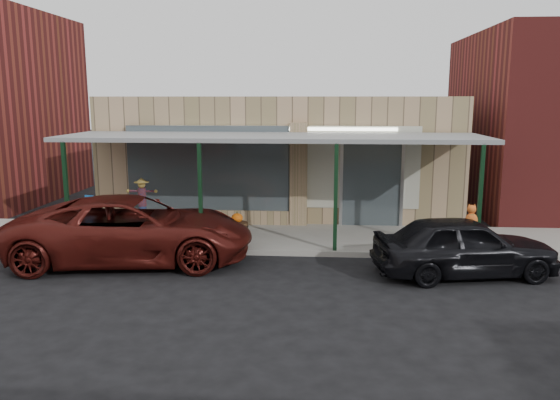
# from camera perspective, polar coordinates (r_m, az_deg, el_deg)

# --- Properties ---
(ground) EXTENTS (120.00, 120.00, 0.00)m
(ground) POSITION_cam_1_polar(r_m,az_deg,el_deg) (12.76, -2.25, -8.37)
(ground) COLOR black
(ground) RESTS_ON ground
(sidewalk) EXTENTS (40.00, 3.20, 0.15)m
(sidewalk) POSITION_cam_1_polar(r_m,az_deg,el_deg) (16.17, -0.80, -3.99)
(sidewalk) COLOR gray
(sidewalk) RESTS_ON ground
(storefront) EXTENTS (12.00, 6.25, 4.20)m
(storefront) POSITION_cam_1_polar(r_m,az_deg,el_deg) (20.30, 0.34, 4.78)
(storefront) COLOR tan
(storefront) RESTS_ON ground
(awning) EXTENTS (12.00, 3.00, 3.04)m
(awning) POSITION_cam_1_polar(r_m,az_deg,el_deg) (15.65, -0.84, 6.43)
(awning) COLOR gray
(awning) RESTS_ON ground
(block_buildings_near) EXTENTS (61.00, 8.00, 8.00)m
(block_buildings_near) POSITION_cam_1_polar(r_m,az_deg,el_deg) (21.20, 6.04, 9.50)
(block_buildings_near) COLOR maroon
(block_buildings_near) RESTS_ON ground
(barrel_scarecrow) EXTENTS (0.97, 0.63, 1.61)m
(barrel_scarecrow) POSITION_cam_1_polar(r_m,az_deg,el_deg) (17.36, -14.14, -1.21)
(barrel_scarecrow) COLOR #4D311F
(barrel_scarecrow) RESTS_ON sidewalk
(barrel_pumpkin) EXTENTS (0.73, 0.73, 0.75)m
(barrel_pumpkin) POSITION_cam_1_polar(r_m,az_deg,el_deg) (16.03, -4.49, -2.91)
(barrel_pumpkin) COLOR #4D311F
(barrel_pumpkin) RESTS_ON sidewalk
(handicap_sign) EXTENTS (0.27, 0.09, 1.35)m
(handicap_sign) POSITION_cam_1_polar(r_m,az_deg,el_deg) (16.09, -19.23, -1.21)
(handicap_sign) COLOR gray
(handicap_sign) RESTS_ON sidewalk
(parked_sedan) EXTENTS (4.47, 2.40, 1.57)m
(parked_sedan) POSITION_cam_1_polar(r_m,az_deg,el_deg) (13.59, 18.69, -4.56)
(parked_sedan) COLOR black
(parked_sedan) RESTS_ON ground
(car_maroon) EXTENTS (6.38, 3.56, 1.69)m
(car_maroon) POSITION_cam_1_polar(r_m,az_deg,el_deg) (14.44, -15.11, -3.00)
(car_maroon) COLOR #4C130F
(car_maroon) RESTS_ON ground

